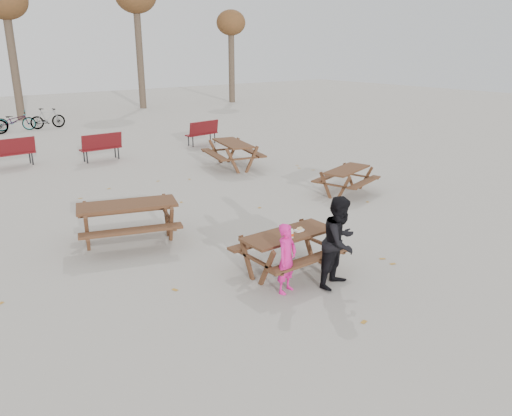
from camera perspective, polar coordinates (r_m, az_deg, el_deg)
ground at (r=9.57m, az=3.66°, el=-7.19°), size 80.00×80.00×0.00m
main_picnic_table at (r=9.33m, az=3.73°, el=-3.93°), size 1.80×1.45×0.78m
food_tray at (r=9.35m, az=4.97°, el=-2.56°), size 0.18×0.11×0.03m
bread_roll at (r=9.34m, az=4.98°, el=-2.31°), size 0.14×0.06×0.05m
soda_bottle at (r=9.01m, az=4.11°, el=-2.98°), size 0.07×0.07×0.17m
child at (r=8.56m, az=3.53°, el=-5.77°), size 0.53×0.43×1.25m
adult at (r=8.82m, az=9.57°, el=-3.85°), size 0.93×0.81×1.65m
picnic_table_east at (r=14.59m, az=10.27°, el=3.04°), size 1.99×1.76×0.73m
picnic_table_north at (r=11.06m, az=-14.35°, el=-1.70°), size 2.48×2.22×0.89m
picnic_table_far at (r=17.47m, az=-2.64°, el=6.08°), size 2.10×2.40×0.89m
park_bench_row at (r=19.68m, az=-20.80°, el=6.50°), size 12.11×1.67×1.03m
tree_row at (r=32.40m, az=-27.19°, el=19.99°), size 32.17×3.52×8.26m
fallen_leaves at (r=11.67m, az=-2.51°, el=-2.37°), size 11.00×11.00×0.01m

